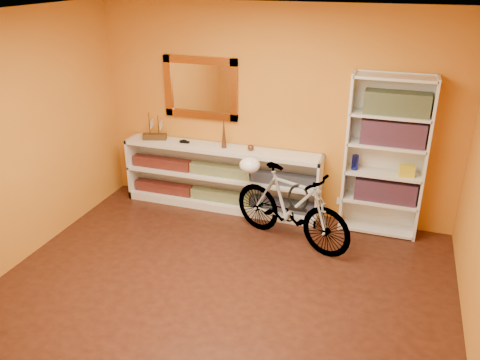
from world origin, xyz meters
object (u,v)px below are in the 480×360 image
(bicycle, at_px, (291,206))
(helmet, at_px, (250,165))
(bookcase, at_px, (385,157))
(console_unit, at_px, (221,178))

(bicycle, distance_m, helmet, 0.69)
(bookcase, relative_size, bicycle, 1.21)
(bookcase, xyz_separation_m, helmet, (-1.50, -0.40, -0.14))
(console_unit, height_order, bicycle, bicycle)
(helmet, bearing_deg, bookcase, 14.72)
(bookcase, xyz_separation_m, bicycle, (-0.94, -0.61, -0.49))
(bicycle, bearing_deg, console_unit, 82.15)
(bookcase, bearing_deg, helmet, -165.28)
(bookcase, height_order, bicycle, bookcase)
(bookcase, distance_m, helmet, 1.56)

